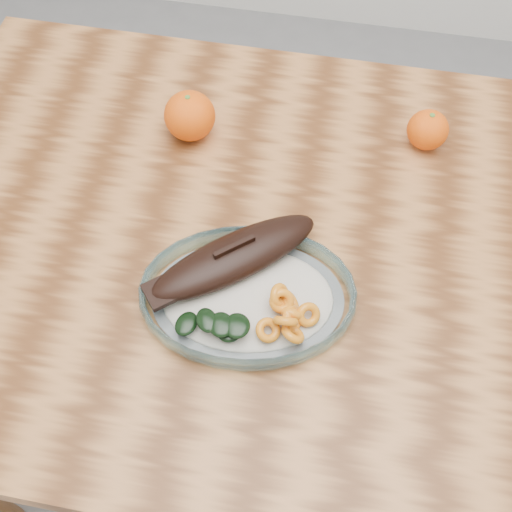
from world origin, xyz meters
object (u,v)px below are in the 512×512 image
Objects in this scene: plated_meal at (247,292)px; orange_left at (190,116)px; dining_table at (292,279)px; orange_right at (428,130)px.

plated_meal and orange_left have the same top height.
dining_table is at bearing -42.53° from orange_left.
orange_right reaches higher than dining_table.
dining_table is 0.31m from orange_right.
orange_left reaches higher than orange_right.
orange_left is 1.25× the size of orange_right.
orange_right is at bearing 52.67° from dining_table.
orange_left is (-0.14, 0.28, 0.02)m from plated_meal.
orange_right is (0.36, 0.05, -0.01)m from orange_left.
orange_left is 0.37m from orange_right.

